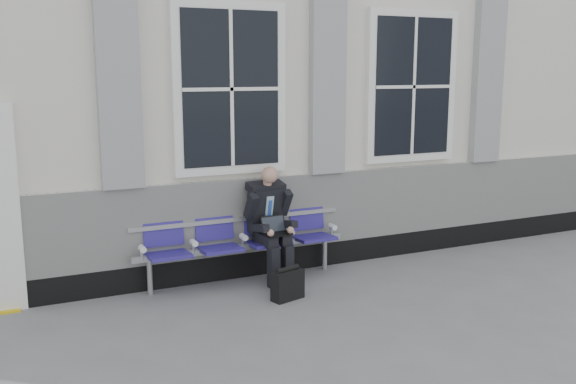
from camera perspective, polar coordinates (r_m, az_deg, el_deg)
name	(u,v)px	position (r m, az deg, el deg)	size (l,w,h in m)	color
ground	(454,289)	(7.64, 14.57, -8.39)	(70.00, 70.00, 0.00)	slate
station_building	(315,86)	(10.13, 2.43, 9.42)	(14.40, 4.40, 4.49)	silver
bench	(241,235)	(7.56, -4.17, -3.88)	(2.60, 0.47, 0.91)	#9EA0A3
businessman	(270,219)	(7.51, -1.63, -2.42)	(0.55, 0.74, 1.37)	black
briefcase	(288,284)	(7.04, -0.03, -8.21)	(0.39, 0.24, 0.37)	black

